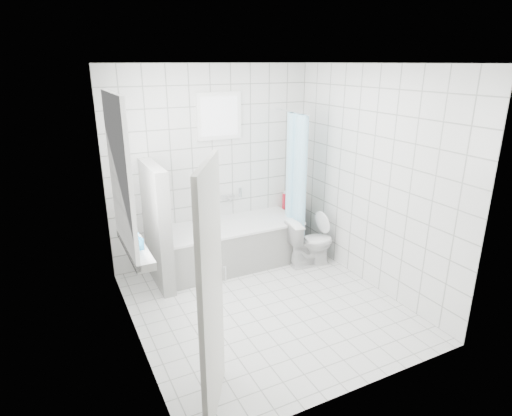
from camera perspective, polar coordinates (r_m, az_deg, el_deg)
ground at (r=4.96m, az=1.19°, el=-12.86°), size 3.00×3.00×0.00m
ceiling at (r=4.21m, az=1.44°, el=18.76°), size 3.00×3.00×0.00m
wall_back at (r=5.74m, az=-5.77°, el=5.61°), size 2.80×0.02×2.60m
wall_front at (r=3.25m, az=13.83°, el=-5.46°), size 2.80×0.02×2.60m
wall_left at (r=3.99m, az=-16.78°, el=-1.13°), size 0.02×3.00×2.60m
wall_right at (r=5.20m, az=15.10°, el=3.64°), size 0.02×3.00×2.60m
window_left at (r=4.19m, az=-17.33°, el=4.09°), size 0.01×0.90×1.40m
window_back at (r=5.62m, az=-4.85°, el=12.09°), size 0.50×0.01×0.50m
window_sill at (r=4.44m, az=-15.83°, el=-5.10°), size 0.18×1.02×0.08m
door at (r=3.19m, az=-5.97°, el=-11.59°), size 0.44×0.71×2.00m
bathtub at (r=5.76m, az=-3.29°, el=-4.89°), size 1.85×0.77×0.58m
partition_wall at (r=5.26m, az=-13.10°, el=-2.34°), size 0.15×0.85×1.50m
tiled_ledge at (r=6.40m, az=4.16°, el=-2.54°), size 0.40×0.24×0.55m
toilet at (r=5.78m, az=7.26°, el=-4.59°), size 0.67×0.43×0.64m
curtain_rod at (r=5.67m, az=4.71°, el=12.68°), size 0.02×0.80×0.02m
shower_curtain at (r=5.73m, az=5.14°, el=3.56°), size 0.14×0.48×1.78m
tub_faucet at (r=5.88m, az=-3.80°, el=1.46°), size 0.18×0.06×0.06m
sill_bottles at (r=4.40m, az=-15.92°, el=-3.20°), size 0.15×0.39×0.28m
ledge_bottles at (r=6.23m, az=4.46°, el=0.69°), size 0.20×0.20×0.26m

